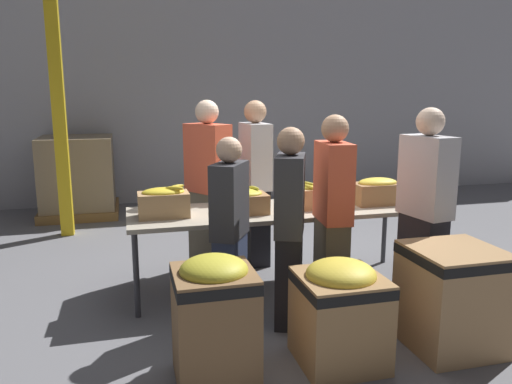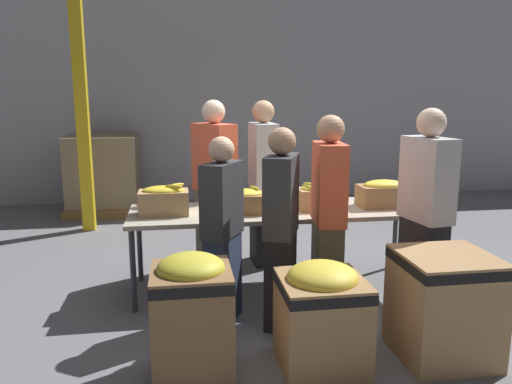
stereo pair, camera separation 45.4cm
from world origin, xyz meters
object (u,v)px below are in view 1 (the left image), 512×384
Objects in this scene: volunteer_2 at (208,188)px; donation_bin_1 at (339,309)px; banana_box_0 at (164,202)px; volunteer_1 at (290,229)px; donation_bin_0 at (215,315)px; donation_bin_2 at (452,294)px; volunteer_0 at (255,184)px; volunteer_5 at (230,232)px; banana_box_3 at (377,191)px; banana_box_1 at (245,201)px; volunteer_4 at (424,211)px; pallet_stack_0 at (78,177)px; volunteer_3 at (332,216)px; banana_box_2 at (317,195)px; sorting_table at (278,213)px; support_pillar at (57,80)px.

volunteer_2 reaches higher than donation_bin_1.
banana_box_0 is 0.28× the size of volunteer_1.
donation_bin_2 is (1.75, 0.00, -0.04)m from donation_bin_0.
volunteer_0 reaches higher than volunteer_5.
volunteer_2 reaches higher than banana_box_3.
donation_bin_0 reaches higher than donation_bin_1.
volunteer_2 reaches higher than banana_box_1.
banana_box_1 is 1.35m from banana_box_3.
pallet_stack_0 is at bearing 26.63° from volunteer_4.
volunteer_3 is at bearing 70.37° from volunteer_4.
banana_box_2 is 0.24× the size of volunteer_3.
volunteer_3 reaches higher than volunteer_1.
volunteer_0 reaches higher than donation_bin_2.
volunteer_3 reaches higher than banana_box_0.
volunteer_2 is (0.50, 0.65, -0.02)m from banana_box_0.
donation_bin_1 is (-0.28, -0.81, -0.44)m from volunteer_3.
volunteer_0 reaches higher than pallet_stack_0.
sorting_table is at bearing 59.06° from donation_bin_0.
banana_box_0 is (-1.07, -0.05, 0.18)m from sorting_table.
banana_box_3 is at bearing 54.31° from donation_bin_1.
volunteer_1 is at bearing -65.74° from pallet_stack_0.
pallet_stack_0 is (-1.50, 4.16, -0.16)m from volunteer_5.
volunteer_0 is 2.40m from donation_bin_2.
donation_bin_2 is (1.45, -2.05, -0.48)m from volunteer_2.
donation_bin_1 is at bearing -67.20° from pallet_stack_0.
pallet_stack_0 is (-1.76, 3.62, -0.29)m from banana_box_1.
sorting_table is at bearing 177.54° from banana_box_3.
banana_box_1 is at bearing -64.15° from pallet_stack_0.
volunteer_5 reaches higher than sorting_table.
volunteer_5 reaches higher than pallet_stack_0.
volunteer_5 reaches higher than banana_box_0.
banana_box_3 is at bearing -44.68° from volunteer_3.
volunteer_5 is 0.92m from donation_bin_0.
volunteer_2 is at bearing 28.96° from volunteer_5.
volunteer_1 is at bearing -6.98° from volunteer_0.
sorting_table is 0.39m from banana_box_1.
sorting_table is at bearing 14.02° from banana_box_1.
banana_box_2 is 0.10× the size of support_pillar.
banana_box_1 is 0.10× the size of support_pillar.
donation_bin_2 is at bearing 0.00° from donation_bin_0.
volunteer_0 is at bearing 69.34° from banana_box_1.
volunteer_2 is 0.45× the size of support_pillar.
donation_bin_2 is 0.19× the size of support_pillar.
support_pillar is at bearing 126.08° from banana_box_1.
volunteer_1 is 1.21m from volunteer_4.
banana_box_1 is 0.23× the size of volunteer_4.
volunteer_5 reaches higher than donation_bin_0.
volunteer_0 is at bearing -53.82° from pallet_stack_0.
volunteer_5 is at bearing -70.12° from pallet_stack_0.
banana_box_1 is 0.22× the size of volunteer_2.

